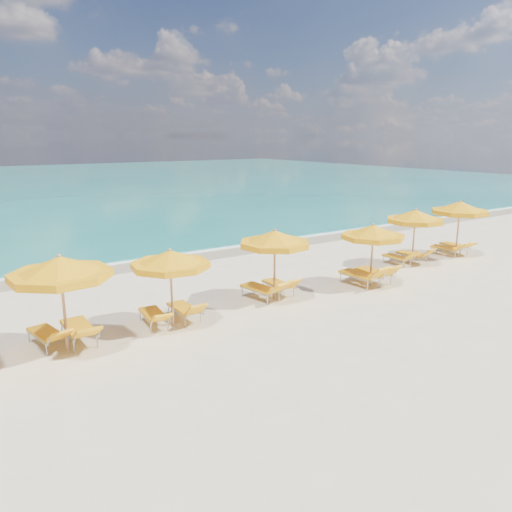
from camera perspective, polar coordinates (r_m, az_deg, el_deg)
ground_plane at (r=17.15m, az=2.80°, el=-4.88°), size 120.00×120.00×0.00m
ocean at (r=62.04m, az=-24.89°, el=7.31°), size 120.00×80.00×0.30m
wet_sand_band at (r=23.27m, az=-8.12°, el=-0.04°), size 120.00×2.60×0.01m
foam_line at (r=23.98m, az=-8.95°, el=0.33°), size 120.00×1.20×0.03m
whitecap_near at (r=30.74m, az=-26.31°, el=1.99°), size 14.00×0.36×0.05m
whitecap_far at (r=41.42m, az=-8.22°, el=5.90°), size 18.00×0.30×0.05m
umbrella_1 at (r=13.31m, az=-21.47°, el=-1.36°), size 3.20×3.20×2.59m
umbrella_2 at (r=14.41m, az=-9.77°, el=-0.44°), size 2.75×2.75×2.32m
umbrella_3 at (r=16.58m, az=2.16°, el=1.93°), size 2.91×2.91×2.44m
umbrella_4 at (r=18.68m, az=13.23°, el=2.62°), size 2.65×2.65×2.34m
umbrella_5 at (r=22.18m, az=17.74°, el=4.29°), size 3.06×3.06×2.46m
umbrella_6 at (r=24.73m, az=22.28°, el=5.07°), size 3.21×3.21×2.58m
lounger_1_left at (r=14.41m, az=-22.69°, el=-8.73°), size 0.90×1.82×0.75m
lounger_1_right at (r=14.36m, az=-19.52°, el=-8.39°), size 0.70×2.04×0.83m
lounger_2_left at (r=14.99m, az=-11.56°, el=-7.08°), size 0.74×1.78×0.71m
lounger_2_right at (r=15.31m, az=-8.13°, el=-6.47°), size 0.60×1.71×0.78m
lounger_3_left at (r=16.98m, az=0.61°, el=-4.23°), size 0.93×1.94×0.84m
lounger_3_right at (r=17.58m, az=2.63°, el=-3.69°), size 0.64×1.71×0.78m
lounger_4_left at (r=18.92m, az=11.82°, el=-2.60°), size 0.78×1.98×0.95m
lounger_4_right at (r=19.50m, az=13.36°, el=-2.23°), size 0.71×1.90×0.89m
lounger_5_left at (r=22.36m, az=15.86°, el=-0.46°), size 0.59×1.59×0.77m
lounger_5_right at (r=23.03m, az=17.45°, el=-0.15°), size 0.72×1.74×0.78m
lounger_6_left at (r=24.85m, az=20.97°, el=0.55°), size 0.87×1.78×0.78m
lounger_6_right at (r=25.59m, az=21.77°, el=0.83°), size 0.76×1.83×0.69m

